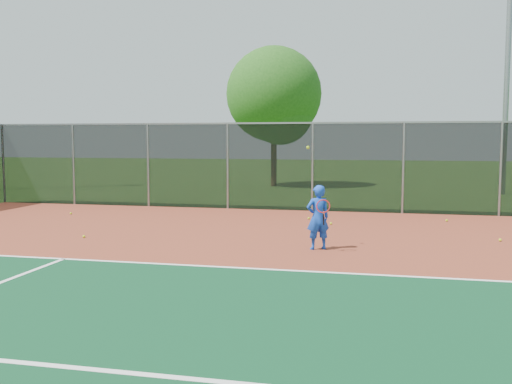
% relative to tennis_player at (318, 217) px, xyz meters
% --- Properties ---
extents(ground, '(120.00, 120.00, 0.00)m').
position_rel_tennis_player_xyz_m(ground, '(2.04, -5.22, -0.75)').
color(ground, '#2A5418').
rests_on(ground, ground).
extents(court_apron, '(30.00, 20.00, 0.02)m').
position_rel_tennis_player_xyz_m(court_apron, '(2.04, -3.22, -0.74)').
color(court_apron, brown).
rests_on(court_apron, ground).
extents(fence_back, '(30.00, 0.06, 3.03)m').
position_rel_tennis_player_xyz_m(fence_back, '(2.04, 6.78, 0.82)').
color(fence_back, black).
rests_on(fence_back, court_apron).
extents(tennis_player, '(0.62, 0.68, 2.31)m').
position_rel_tennis_player_xyz_m(tennis_player, '(0.00, 0.00, 0.00)').
color(tennis_player, blue).
rests_on(tennis_player, court_apron).
extents(practice_ball_0, '(0.07, 0.07, 0.07)m').
position_rel_tennis_player_xyz_m(practice_ball_0, '(-0.81, 4.66, -0.69)').
color(practice_ball_0, '#B7DB19').
rests_on(practice_ball_0, court_apron).
extents(practice_ball_1, '(0.07, 0.07, 0.07)m').
position_rel_tennis_player_xyz_m(practice_ball_1, '(3.28, 5.11, -0.69)').
color(practice_ball_1, '#B7DB19').
rests_on(practice_ball_1, court_apron).
extents(practice_ball_2, '(0.07, 0.07, 0.07)m').
position_rel_tennis_player_xyz_m(practice_ball_2, '(-8.54, 4.11, -0.69)').
color(practice_ball_2, '#B7DB19').
rests_on(practice_ball_2, court_apron).
extents(practice_ball_3, '(0.07, 0.07, 0.07)m').
position_rel_tennis_player_xyz_m(practice_ball_3, '(4.18, 1.94, -0.69)').
color(practice_ball_3, '#B7DB19').
rests_on(practice_ball_3, court_apron).
extents(practice_ball_4, '(0.07, 0.07, 0.07)m').
position_rel_tennis_player_xyz_m(practice_ball_4, '(-5.86, 0.19, -0.69)').
color(practice_ball_4, '#B7DB19').
rests_on(practice_ball_4, court_apron).
extents(practice_ball_5, '(0.07, 0.07, 0.07)m').
position_rel_tennis_player_xyz_m(practice_ball_5, '(-0.04, 3.73, -0.69)').
color(practice_ball_5, '#B7DB19').
rests_on(practice_ball_5, court_apron).
extents(floodlight_n, '(0.90, 0.40, 11.46)m').
position_rel_tennis_player_xyz_m(floodlight_n, '(6.62, 14.65, 5.75)').
color(floodlight_n, gray).
rests_on(floodlight_n, ground).
extents(tree_back_left, '(4.93, 4.93, 7.24)m').
position_rel_tennis_player_xyz_m(tree_back_left, '(-4.11, 16.61, 3.80)').
color(tree_back_left, '#372714').
rests_on(tree_back_left, ground).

